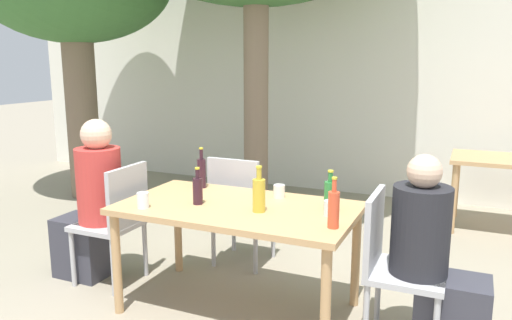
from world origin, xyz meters
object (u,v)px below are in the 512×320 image
object	(u,v)px
wine_bottle_3	(202,172)
person_seated_0	(92,208)
dining_table_front	(238,217)
oil_cruet_2	(259,194)
patio_chair_1	(392,260)
dining_table_back	(509,170)
soda_bottle_4	(334,208)
drinking_glass_1	(143,200)
patio_chair_0	(117,217)
drinking_glass_0	(330,208)
drinking_glass_2	(279,191)
green_bottle_0	(330,194)
patio_chair_2	(239,204)
person_seated_1	(435,268)
wine_bottle_1	(198,190)

from	to	relation	value
wine_bottle_3	person_seated_0	bearing A→B (deg)	-158.74
wine_bottle_3	dining_table_front	bearing A→B (deg)	-34.53
oil_cruet_2	wine_bottle_3	size ratio (longest dim) A/B	0.97
wine_bottle_3	patio_chair_1	bearing A→B (deg)	-11.96
dining_table_front	dining_table_back	xyz separation A→B (m)	(1.74, 2.51, -0.03)
soda_bottle_4	wine_bottle_3	bearing A→B (deg)	156.70
person_seated_0	drinking_glass_1	xyz separation A→B (m)	(0.71, -0.30, 0.22)
dining_table_front	patio_chair_0	size ratio (longest dim) A/B	1.69
dining_table_back	patio_chair_1	world-z (taller)	patio_chair_1
drinking_glass_0	drinking_glass_2	world-z (taller)	drinking_glass_0
patio_chair_0	green_bottle_0	distance (m)	1.63
drinking_glass_2	patio_chair_1	bearing A→B (deg)	-19.12
patio_chair_1	drinking_glass_2	world-z (taller)	patio_chair_1
dining_table_back	wine_bottle_3	distance (m)	3.11
soda_bottle_4	patio_chair_2	bearing A→B (deg)	139.77
patio_chair_2	patio_chair_0	bearing A→B (deg)	43.68
patio_chair_2	dining_table_back	bearing A→B (deg)	-138.07
dining_table_front	drinking_glass_2	world-z (taller)	drinking_glass_2
oil_cruet_2	soda_bottle_4	size ratio (longest dim) A/B	0.99
patio_chair_1	patio_chair_2	xyz separation A→B (m)	(-1.32, 0.67, 0.00)
person_seated_1	patio_chair_1	bearing A→B (deg)	90.00
green_bottle_0	dining_table_front	bearing A→B (deg)	-164.98
dining_table_back	patio_chair_1	bearing A→B (deg)	-106.21
patio_chair_0	person_seated_0	distance (m)	0.24
dining_table_front	oil_cruet_2	xyz separation A→B (m)	(0.18, -0.07, 0.19)
person_seated_1	soda_bottle_4	distance (m)	0.67
patio_chair_2	patio_chair_1	bearing A→B (deg)	153.19
dining_table_back	oil_cruet_2	size ratio (longest dim) A/B	3.63
wine_bottle_3	green_bottle_0	bearing A→B (deg)	-8.45
dining_table_back	wine_bottle_1	world-z (taller)	wine_bottle_1
wine_bottle_1	oil_cruet_2	size ratio (longest dim) A/B	0.85
person_seated_0	person_seated_1	distance (m)	2.50
wine_bottle_1	drinking_glass_1	size ratio (longest dim) A/B	2.44
patio_chair_1	patio_chair_0	bearing A→B (deg)	90.00
patio_chair_1	patio_chair_2	bearing A→B (deg)	63.19
patio_chair_1	drinking_glass_1	xyz separation A→B (m)	(-1.55, -0.30, 0.26)
wine_bottle_3	drinking_glass_0	size ratio (longest dim) A/B	3.22
patio_chair_1	drinking_glass_2	bearing A→B (deg)	70.88
patio_chair_1	drinking_glass_0	distance (m)	0.47
patio_chair_1	oil_cruet_2	bearing A→B (deg)	94.95
patio_chair_0	person_seated_1	world-z (taller)	person_seated_1
patio_chair_0	person_seated_1	distance (m)	2.26
wine_bottle_1	soda_bottle_4	xyz separation A→B (m)	(0.95, -0.10, 0.02)
oil_cruet_2	patio_chair_0	bearing A→B (deg)	176.57
patio_chair_2	green_bottle_0	world-z (taller)	green_bottle_0
patio_chair_2	drinking_glass_2	xyz separation A→B (m)	(0.49, -0.38, 0.26)
wine_bottle_3	drinking_glass_1	size ratio (longest dim) A/B	2.99
soda_bottle_4	person_seated_0	bearing A→B (deg)	174.58
dining_table_front	drinking_glass_0	distance (m)	0.63
person_seated_0	drinking_glass_0	size ratio (longest dim) A/B	13.22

